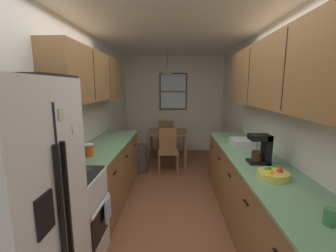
% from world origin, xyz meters
% --- Properties ---
extents(ground_plane, '(12.00, 12.00, 0.00)m').
position_xyz_m(ground_plane, '(0.00, 1.00, 0.00)').
color(ground_plane, brown).
extents(wall_left, '(0.10, 9.00, 2.55)m').
position_xyz_m(wall_left, '(-1.35, 1.00, 1.27)').
color(wall_left, silver).
rests_on(wall_left, ground).
extents(wall_right, '(0.10, 9.00, 2.55)m').
position_xyz_m(wall_right, '(1.35, 1.00, 1.27)').
color(wall_right, silver).
rests_on(wall_right, ground).
extents(wall_back, '(4.40, 0.10, 2.55)m').
position_xyz_m(wall_back, '(0.00, 3.65, 1.27)').
color(wall_back, silver).
rests_on(wall_back, ground).
extents(ceiling_slab, '(4.40, 9.00, 0.08)m').
position_xyz_m(ceiling_slab, '(0.00, 1.00, 2.59)').
color(ceiling_slab, white).
extents(refrigerator, '(0.69, 0.78, 1.79)m').
position_xyz_m(refrigerator, '(-0.97, -1.19, 0.90)').
color(refrigerator, white).
rests_on(refrigerator, ground).
extents(stove_range, '(0.66, 0.59, 1.10)m').
position_xyz_m(stove_range, '(-0.99, -0.49, 0.47)').
color(stove_range, white).
rests_on(stove_range, ground).
extents(microwave_over_range, '(0.39, 0.62, 0.32)m').
position_xyz_m(microwave_over_range, '(-1.11, -0.49, 1.68)').
color(microwave_over_range, black).
extents(counter_left, '(0.64, 1.99, 0.90)m').
position_xyz_m(counter_left, '(-1.00, 0.80, 0.45)').
color(counter_left, olive).
rests_on(counter_left, ground).
extents(upper_cabinets_left, '(0.33, 2.07, 0.67)m').
position_xyz_m(upper_cabinets_left, '(-1.14, 0.75, 1.87)').
color(upper_cabinets_left, olive).
extents(counter_right, '(0.64, 3.18, 0.90)m').
position_xyz_m(counter_right, '(1.00, 0.11, 0.45)').
color(counter_right, olive).
rests_on(counter_right, ground).
extents(upper_cabinets_right, '(0.33, 2.86, 0.75)m').
position_xyz_m(upper_cabinets_right, '(1.14, 0.06, 1.88)').
color(upper_cabinets_right, olive).
extents(dining_table, '(0.88, 0.80, 0.73)m').
position_xyz_m(dining_table, '(-0.15, 2.58, 0.61)').
color(dining_table, brown).
rests_on(dining_table, ground).
extents(dining_chair_near, '(0.43, 0.43, 0.90)m').
position_xyz_m(dining_chair_near, '(-0.11, 1.97, 0.50)').
color(dining_chair_near, olive).
rests_on(dining_chair_near, ground).
extents(dining_chair_far, '(0.44, 0.44, 0.90)m').
position_xyz_m(dining_chair_far, '(-0.18, 3.19, 0.50)').
color(dining_chair_far, olive).
rests_on(dining_chair_far, ground).
extents(pendant_light, '(0.26, 0.26, 0.55)m').
position_xyz_m(pendant_light, '(-0.15, 2.58, 2.05)').
color(pendant_light, black).
extents(back_window, '(0.73, 0.05, 0.97)m').
position_xyz_m(back_window, '(-0.02, 3.58, 1.62)').
color(back_window, brown).
extents(trash_bin, '(0.34, 0.34, 0.56)m').
position_xyz_m(trash_bin, '(-0.70, 1.98, 0.28)').
color(trash_bin, '#3F3F42').
rests_on(trash_bin, ground).
extents(storage_canister, '(0.11, 0.11, 0.16)m').
position_xyz_m(storage_canister, '(-1.00, 0.16, 0.98)').
color(storage_canister, '#D84C19').
rests_on(storage_canister, counter_left).
extents(dish_towel, '(0.02, 0.16, 0.24)m').
position_xyz_m(dish_towel, '(-0.64, -0.34, 0.50)').
color(dish_towel, silver).
extents(coffee_maker, '(0.22, 0.18, 0.32)m').
position_xyz_m(coffee_maker, '(1.00, -0.01, 1.07)').
color(coffee_maker, black).
rests_on(coffee_maker, counter_right).
extents(mug_by_coffeemaker, '(0.11, 0.07, 0.11)m').
position_xyz_m(mug_by_coffeemaker, '(0.99, -1.13, 0.95)').
color(mug_by_coffeemaker, '#3F7F4C').
rests_on(mug_by_coffeemaker, counter_right).
extents(fruit_bowl, '(0.28, 0.28, 0.09)m').
position_xyz_m(fruit_bowl, '(0.95, -0.42, 0.94)').
color(fruit_bowl, '#E5D14C').
rests_on(fruit_bowl, counter_right).
extents(dish_rack, '(0.28, 0.34, 0.10)m').
position_xyz_m(dish_rack, '(1.00, 0.72, 0.95)').
color(dish_rack, silver).
rests_on(dish_rack, counter_right).
extents(table_serving_bowl, '(0.19, 0.19, 0.06)m').
position_xyz_m(table_serving_bowl, '(-0.11, 2.52, 0.76)').
color(table_serving_bowl, '#E0D14C').
rests_on(table_serving_bowl, dining_table).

